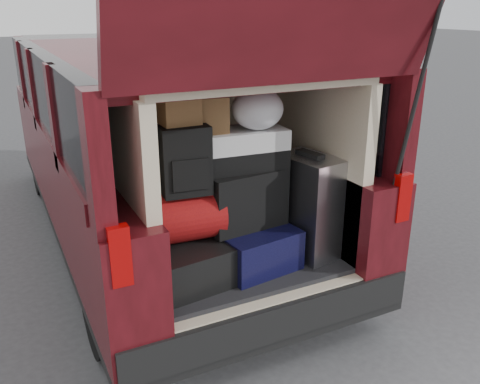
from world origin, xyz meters
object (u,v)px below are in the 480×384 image
object	(u,v)px
navy_hardshell	(247,243)
red_duffel	(183,216)
twotone_duffel	(241,149)
black_hardshell	(182,258)
silver_roller	(307,206)
black_soft_case	(242,197)
backpack	(185,160)

from	to	relation	value
navy_hardshell	red_duffel	size ratio (longest dim) A/B	1.26
navy_hardshell	twotone_duffel	bearing A→B (deg)	102.12
navy_hardshell	twotone_duffel	world-z (taller)	twotone_duffel
black_hardshell	silver_roller	bearing A→B (deg)	-10.81
black_soft_case	backpack	bearing A→B (deg)	-177.54
black_hardshell	silver_roller	size ratio (longest dim) A/B	0.91
black_hardshell	black_soft_case	size ratio (longest dim) A/B	1.20
red_duffel	black_soft_case	world-z (taller)	black_soft_case
red_duffel	black_soft_case	xyz separation A→B (m)	(0.41, 0.03, 0.04)
red_duffel	backpack	world-z (taller)	backpack
red_duffel	navy_hardshell	bearing A→B (deg)	4.26
silver_roller	backpack	size ratio (longest dim) A/B	1.68
black_hardshell	backpack	size ratio (longest dim) A/B	1.54
navy_hardshell	black_soft_case	bearing A→B (deg)	128.92
silver_roller	red_duffel	size ratio (longest dim) A/B	1.44
black_hardshell	red_duffel	distance (m)	0.27
black_soft_case	backpack	world-z (taller)	backpack
black_hardshell	backpack	distance (m)	0.62
navy_hardshell	silver_roller	xyz separation A→B (m)	(0.41, -0.06, 0.21)
black_soft_case	twotone_duffel	xyz separation A→B (m)	(0.01, 0.03, 0.30)
black_soft_case	backpack	distance (m)	0.50
navy_hardshell	silver_roller	distance (m)	0.47
silver_roller	red_duffel	world-z (taller)	silver_roller
black_hardshell	navy_hardshell	size ratio (longest dim) A/B	1.04
black_hardshell	navy_hardshell	xyz separation A→B (m)	(0.44, 0.00, 0.01)
navy_hardshell	red_duffel	distance (m)	0.51
black_hardshell	navy_hardshell	distance (m)	0.44
navy_hardshell	backpack	distance (m)	0.74
twotone_duffel	black_hardshell	bearing A→B (deg)	-168.88
black_soft_case	twotone_duffel	distance (m)	0.31
silver_roller	red_duffel	bearing A→B (deg)	166.02
black_hardshell	black_soft_case	bearing A→B (deg)	-3.65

